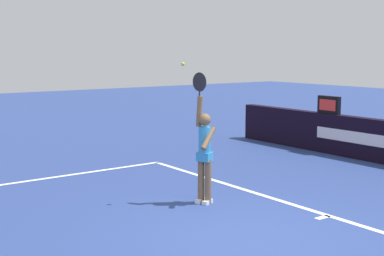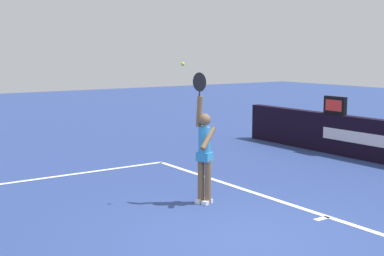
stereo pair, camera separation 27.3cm
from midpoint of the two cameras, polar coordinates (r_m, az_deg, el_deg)
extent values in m
plane|color=navy|center=(8.04, 4.94, -11.67)|extent=(60.00, 60.00, 0.00)
cube|color=white|center=(9.29, 13.59, -9.11)|extent=(10.73, 0.11, 0.00)
cube|color=white|center=(12.02, -16.39, -5.25)|extent=(0.11, 5.98, 0.00)
cube|color=white|center=(9.18, 12.98, -9.30)|extent=(0.11, 0.30, 0.00)
cube|color=silver|center=(14.02, 17.11, -1.07)|extent=(2.84, 0.01, 0.30)
cube|color=black|center=(14.76, 13.94, 2.42)|extent=(0.69, 0.12, 0.48)
cube|color=red|center=(14.71, 13.78, 2.41)|extent=(0.54, 0.01, 0.30)
cylinder|color=brown|center=(9.63, 0.91, -5.74)|extent=(0.12, 0.12, 0.82)
cylinder|color=brown|center=(9.70, 0.16, -5.64)|extent=(0.12, 0.12, 0.82)
cube|color=white|center=(9.71, 0.85, -7.91)|extent=(0.19, 0.26, 0.07)
cube|color=white|center=(9.78, 0.10, -7.79)|extent=(0.19, 0.26, 0.07)
cylinder|color=#3089CA|center=(9.52, 0.54, -1.60)|extent=(0.22, 0.22, 0.58)
cube|color=#3089CA|center=(9.57, 0.54, -3.08)|extent=(0.31, 0.28, 0.16)
sphere|color=brown|center=(9.46, 0.54, 0.91)|extent=(0.22, 0.22, 0.22)
cylinder|color=brown|center=(9.50, -0.02, 1.80)|extent=(0.16, 0.14, 0.55)
cylinder|color=brown|center=(9.40, 0.93, -1.12)|extent=(0.26, 0.44, 0.39)
ellipsoid|color=black|center=(9.45, -0.02, 4.95)|extent=(0.28, 0.14, 0.35)
cylinder|color=black|center=(9.47, -0.02, 3.80)|extent=(0.03, 0.03, 0.18)
sphere|color=#C6E033|center=(9.41, -1.82, 6.86)|extent=(0.07, 0.07, 0.07)
camera|label=1|loc=(0.14, -90.82, -0.12)|focal=49.82mm
camera|label=2|loc=(0.14, 89.18, 0.12)|focal=49.82mm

